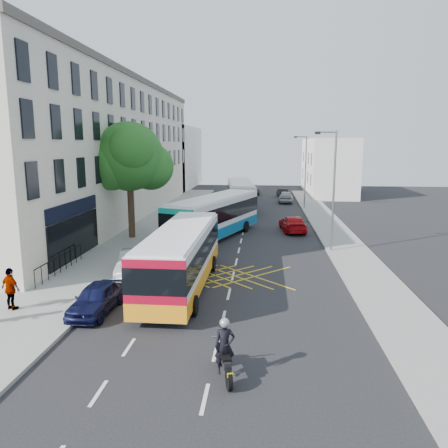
% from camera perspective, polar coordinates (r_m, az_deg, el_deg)
% --- Properties ---
extents(ground, '(120.00, 120.00, 0.00)m').
position_cam_1_polar(ground, '(19.03, -0.08, -12.18)').
color(ground, black).
rests_on(ground, ground).
extents(pavement_left, '(5.00, 70.00, 0.15)m').
position_cam_1_polar(pavement_left, '(34.78, -11.89, -1.77)').
color(pavement_left, gray).
rests_on(pavement_left, ground).
extents(pavement_right, '(3.00, 70.00, 0.15)m').
position_cam_1_polar(pavement_right, '(33.81, 15.06, -2.26)').
color(pavement_right, gray).
rests_on(pavement_right, ground).
extents(terrace_main, '(8.30, 45.00, 13.50)m').
position_cam_1_polar(terrace_main, '(44.77, -15.49, 9.40)').
color(terrace_main, beige).
rests_on(terrace_main, ground).
extents(terrace_far, '(8.00, 20.00, 10.00)m').
position_cam_1_polar(terrace_far, '(74.17, -7.12, 8.63)').
color(terrace_far, silver).
rests_on(terrace_far, ground).
extents(building_right, '(6.00, 18.00, 8.00)m').
position_cam_1_polar(building_right, '(66.24, 13.37, 7.35)').
color(building_right, silver).
rests_on(building_right, ground).
extents(street_tree, '(6.30, 5.70, 8.80)m').
position_cam_1_polar(street_tree, '(34.00, -12.32, 8.51)').
color(street_tree, '#382619').
rests_on(street_tree, pavement_left).
extents(lamp_near, '(1.45, 0.15, 8.00)m').
position_cam_1_polar(lamp_near, '(29.96, 13.98, 4.99)').
color(lamp_near, slate).
rests_on(lamp_near, pavement_right).
extents(lamp_far, '(1.45, 0.15, 8.00)m').
position_cam_1_polar(lamp_far, '(49.77, 10.48, 7.21)').
color(lamp_far, slate).
rests_on(lamp_far, pavement_right).
extents(railings, '(0.08, 5.60, 1.14)m').
position_cam_1_polar(railings, '(26.27, -20.61, -4.77)').
color(railings, black).
rests_on(railings, pavement_left).
extents(bus_near, '(2.82, 11.02, 3.09)m').
position_cam_1_polar(bus_near, '(22.45, -5.60, -4.28)').
color(bus_near, silver).
rests_on(bus_near, ground).
extents(bus_mid, '(6.50, 11.86, 3.27)m').
position_cam_1_polar(bus_mid, '(33.94, -1.26, 0.99)').
color(bus_mid, silver).
rests_on(bus_mid, ground).
extents(bus_far, '(3.78, 11.46, 3.16)m').
position_cam_1_polar(bus_far, '(48.63, 2.19, 3.81)').
color(bus_far, silver).
rests_on(bus_far, ground).
extents(motorbike, '(0.85, 2.20, 1.99)m').
position_cam_1_polar(motorbike, '(14.32, 0.06, -16.07)').
color(motorbike, black).
rests_on(motorbike, ground).
extents(parked_car_blue, '(1.69, 3.87, 1.30)m').
position_cam_1_polar(parked_car_blue, '(20.17, -16.31, -9.30)').
color(parked_car_blue, black).
rests_on(parked_car_blue, ground).
extents(parked_car_silver, '(2.05, 4.49, 1.43)m').
position_cam_1_polar(parked_car_silver, '(25.00, -11.66, -5.08)').
color(parked_car_silver, '#9EA1A5').
rests_on(parked_car_silver, ground).
extents(red_hatchback, '(2.34, 4.78, 1.34)m').
position_cam_1_polar(red_hatchback, '(37.18, 8.97, 0.05)').
color(red_hatchback, '#A7070C').
rests_on(red_hatchback, ground).
extents(distant_car_grey, '(2.29, 4.95, 1.37)m').
position_cam_1_polar(distant_car_grey, '(63.82, 3.63, 4.51)').
color(distant_car_grey, '#393C40').
rests_on(distant_car_grey, ground).
extents(distant_car_silver, '(2.04, 4.44, 1.47)m').
position_cam_1_polar(distant_car_silver, '(55.29, 8.10, 3.55)').
color(distant_car_silver, '#929398').
rests_on(distant_car_silver, ground).
extents(distant_car_dark, '(1.65, 3.65, 1.16)m').
position_cam_1_polar(distant_car_dark, '(61.23, 7.66, 4.09)').
color(distant_car_dark, black).
rests_on(distant_car_dark, ground).
extents(pedestrian_far, '(1.19, 0.85, 1.88)m').
position_cam_1_polar(pedestrian_far, '(21.34, -26.09, -7.62)').
color(pedestrian_far, gray).
rests_on(pedestrian_far, pavement_left).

